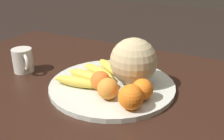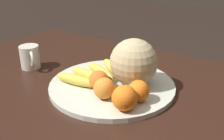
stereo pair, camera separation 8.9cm
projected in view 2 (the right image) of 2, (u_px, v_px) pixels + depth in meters
The scene contains 9 objects.
kitchen_table at pixel (102, 116), 0.91m from camera, with size 1.51×1.00×0.76m.
fruit_bowl at pixel (112, 85), 0.91m from camera, with size 0.43×0.43×0.02m.
melon at pixel (134, 62), 0.87m from camera, with size 0.16×0.16×0.16m.
banana_bunch at pixel (95, 73), 0.94m from camera, with size 0.20×0.25×0.04m.
orange_front_left at pixel (104, 88), 0.80m from camera, with size 0.07×0.07×0.07m.
orange_front_right at pixel (139, 91), 0.79m from camera, with size 0.07×0.07×0.07m.
orange_mid_center at pixel (99, 80), 0.86m from camera, with size 0.07×0.07×0.07m.
orange_back_left at pixel (125, 98), 0.74m from camera, with size 0.07×0.07×0.07m.
ceramic_mug at pixel (30, 57), 1.05m from camera, with size 0.10×0.08×0.09m.
Camera 2 is at (0.45, -0.63, 1.19)m, focal length 42.00 mm.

